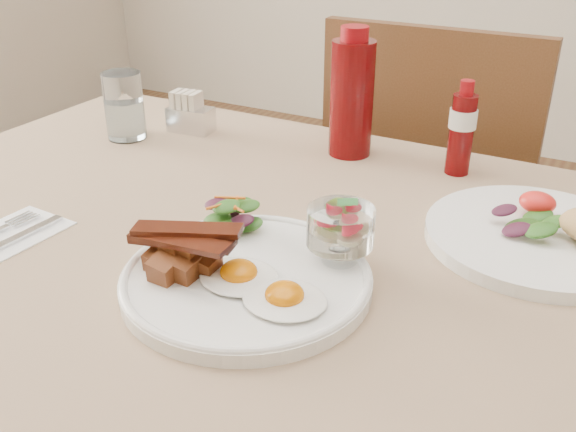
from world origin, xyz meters
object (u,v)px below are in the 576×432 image
second_plate (556,234)px  water_glass (125,110)px  main_plate (247,280)px  ketchup_bottle (352,96)px  fruit_cup (341,227)px  table (288,312)px  chair_far (432,207)px  hot_sauce_bottle (462,129)px  sugar_caddy (190,115)px

second_plate → water_glass: size_ratio=2.57×
main_plate → ketchup_bottle: bearing=98.1°
main_plate → fruit_cup: 0.12m
table → chair_far: (0.00, 0.66, -0.14)m
water_glass → table: bearing=-26.4°
main_plate → chair_far: bearing=89.5°
table → hot_sauce_bottle: 0.40m
second_plate → main_plate: bearing=-138.4°
second_plate → water_glass: (-0.73, 0.05, 0.03)m
main_plate → second_plate: size_ratio=0.93×
main_plate → water_glass: size_ratio=2.40×
fruit_cup → sugar_caddy: 0.54m
table → fruit_cup: fruit_cup is taller
chair_far → water_glass: bearing=-135.1°
chair_far → water_glass: chair_far is taller
chair_far → main_plate: (-0.01, -0.75, 0.24)m
table → chair_far: 0.68m
table → hot_sauce_bottle: bearing=71.7°
ketchup_bottle → sugar_caddy: (-0.30, -0.04, -0.07)m
chair_far → hot_sauce_bottle: chair_far is taller
main_plate → water_glass: water_glass is taller
water_glass → ketchup_bottle: bearing=17.4°
ketchup_bottle → hot_sauce_bottle: 0.18m
table → sugar_caddy: 0.49m
chair_far → water_glass: size_ratio=7.97×
main_plate → water_glass: 0.54m
second_plate → hot_sauce_bottle: size_ratio=2.05×
table → hot_sauce_bottle: hot_sauce_bottle is taller
ketchup_bottle → water_glass: bearing=-162.6°
table → chair_far: bearing=90.0°
second_plate → hot_sauce_bottle: hot_sauce_bottle is taller
fruit_cup → water_glass: 0.57m
chair_far → second_plate: 0.62m
ketchup_bottle → water_glass: ketchup_bottle is taller
ketchup_bottle → hot_sauce_bottle: bearing=1.4°
table → sugar_caddy: bearing=140.5°
chair_far → sugar_caddy: bearing=-135.4°
chair_far → fruit_cup: bearing=-83.9°
table → sugar_caddy: size_ratio=15.86×
second_plate → ketchup_bottle: bearing=154.3°
sugar_caddy → water_glass: size_ratio=0.72×
main_plate → ketchup_bottle: ketchup_bottle is taller
second_plate → ketchup_bottle: (-0.35, 0.17, 0.08)m
second_plate → water_glass: water_glass is taller
hot_sauce_bottle → chair_far: bearing=109.5°
ketchup_bottle → sugar_caddy: ketchup_bottle is taller
chair_far → ketchup_bottle: (-0.07, -0.32, 0.33)m
main_plate → hot_sauce_bottle: (0.12, 0.43, 0.06)m
table → ketchup_bottle: bearing=101.2°
hot_sauce_bottle → sugar_caddy: 0.48m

